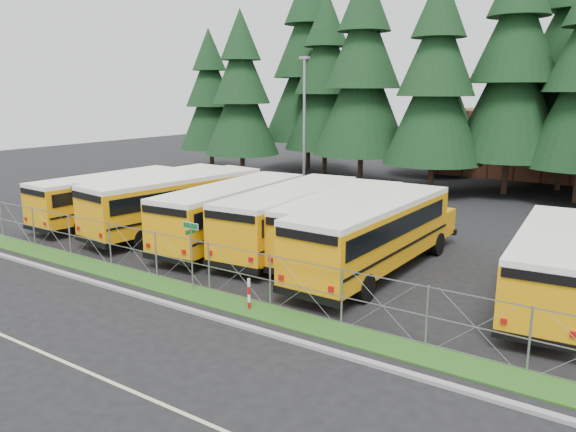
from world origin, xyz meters
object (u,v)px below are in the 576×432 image
(bus_3, at_px, (238,214))
(street_sign, at_px, (191,242))
(bus_2, at_px, (183,204))
(striped_bollard, at_px, (249,294))
(bus_5, at_px, (346,224))
(bus_east, at_px, (554,267))
(bus_4, at_px, (294,219))
(bus_1, at_px, (163,197))
(light_standard, at_px, (304,124))
(bus_0, at_px, (115,198))
(bus_6, at_px, (377,236))

(bus_3, height_order, street_sign, bus_3)
(bus_2, height_order, striped_bollard, bus_2)
(bus_5, bearing_deg, bus_east, -12.79)
(bus_4, distance_m, bus_east, 12.12)
(bus_3, distance_m, street_sign, 7.27)
(street_sign, bearing_deg, bus_4, 89.79)
(bus_1, relative_size, light_standard, 1.14)
(bus_0, distance_m, bus_3, 9.24)
(bus_0, height_order, bus_east, bus_0)
(striped_bollard, bearing_deg, bus_2, 145.30)
(bus_3, bearing_deg, street_sign, -69.70)
(bus_6, bearing_deg, street_sign, -127.55)
(bus_3, relative_size, light_standard, 1.18)
(striped_bollard, bearing_deg, bus_3, 131.38)
(bus_0, height_order, street_sign, bus_0)
(bus_5, distance_m, street_sign, 8.29)
(bus_3, height_order, bus_6, bus_6)
(street_sign, bearing_deg, light_standard, 109.39)
(bus_3, relative_size, bus_4, 1.00)
(bus_6, xyz_separation_m, street_sign, (-5.02, -6.32, 0.41))
(bus_4, height_order, street_sign, bus_4)
(bus_4, bearing_deg, light_standard, 115.61)
(bus_4, height_order, bus_east, bus_4)
(bus_1, height_order, bus_3, bus_3)
(bus_1, xyz_separation_m, bus_5, (12.51, -0.07, 0.02))
(bus_0, xyz_separation_m, bus_1, (2.41, 1.61, 0.05))
(street_sign, distance_m, striped_bollard, 3.42)
(bus_3, bearing_deg, bus_6, -6.23)
(bus_east, bearing_deg, bus_4, 171.63)
(bus_2, relative_size, bus_6, 1.00)
(bus_0, relative_size, bus_4, 0.93)
(bus_0, relative_size, bus_2, 0.90)
(bus_4, xyz_separation_m, bus_east, (12.10, -0.80, -0.13))
(bus_0, height_order, bus_5, bus_5)
(bus_1, xyz_separation_m, street_sign, (9.84, -7.90, 0.52))
(bus_4, relative_size, striped_bollard, 10.04)
(bus_1, distance_m, bus_5, 12.51)
(bus_5, xyz_separation_m, bus_6, (2.36, -1.51, 0.10))
(bus_1, bearing_deg, striped_bollard, -29.92)
(bus_4, xyz_separation_m, light_standard, (-6.57, 11.28, 3.92))
(bus_2, distance_m, bus_5, 9.76)
(bus_6, height_order, street_sign, bus_6)
(bus_3, distance_m, bus_6, 8.04)
(bus_6, height_order, striped_bollard, bus_6)
(bus_1, distance_m, light_standard, 11.87)
(bus_3, height_order, light_standard, light_standard)
(bus_4, bearing_deg, bus_east, -8.40)
(bus_0, distance_m, bus_5, 14.99)
(bus_0, xyz_separation_m, light_standard, (5.71, 12.29, 4.04))
(bus_0, distance_m, bus_1, 2.90)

